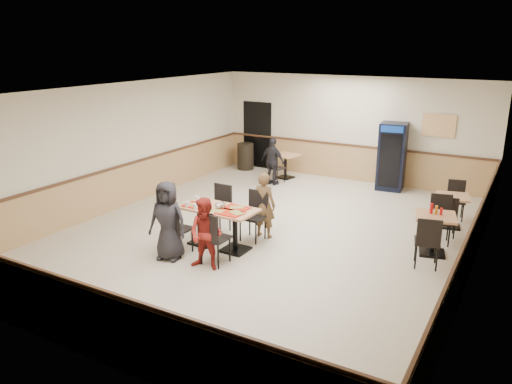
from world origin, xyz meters
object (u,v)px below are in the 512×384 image
Objects in this scene: side_table_far at (452,206)px; trash_bin at (246,156)px; main_table at (219,221)px; pepsi_cooler at (392,156)px; side_table_near at (434,228)px; diner_woman_left at (168,221)px; diner_man_opposite at (264,205)px; lone_diner at (273,161)px; back_table at (286,162)px; diner_woman_right at (206,234)px.

trash_bin is at bearing 161.18° from side_table_far.
pepsi_cooler is at bearing 73.40° from main_table.
side_table_near is 1.07× the size of trash_bin.
side_table_near is (4.26, 2.66, -0.23)m from diner_woman_left.
side_table_far is (3.29, 2.52, -0.21)m from diner_man_opposite.
side_table_far is (4.31, 4.35, -0.27)m from diner_woman_left.
lone_diner reaches higher than trash_bin.
main_table is 0.84× the size of pepsi_cooler.
back_table is (-1.69, 4.41, -0.21)m from diner_man_opposite.
side_table_near is at bearing -31.11° from trash_bin.
side_table_far is at bearing 43.42° from main_table.
diner_woman_right is at bearing 117.27° from lone_diner.
pepsi_cooler reaches higher than side_table_near.
main_table is 1.03× the size of diner_woman_left.
diner_man_opposite is (1.02, 1.83, -0.06)m from diner_woman_left.
diner_woman_right is 0.95× the size of diner_man_opposite.
lone_diner is 1.99m from trash_bin.
diner_woman_left reaches higher than trash_bin.
side_table_near is 6.09m from back_table.
lone_diner is (-1.18, 4.51, 0.13)m from main_table.
lone_diner is (-1.69, 3.59, -0.02)m from diner_man_opposite.
diner_woman_right is 1.60× the size of trash_bin.
diner_woman_right reaches higher than main_table.
diner_man_opposite is at bearing -111.38° from pepsi_cooler.
back_table is at bearing 159.22° from side_table_far.
pepsi_cooler is at bearing 58.79° from diner_woman_left.
diner_man_opposite reaches higher than trash_bin.
main_table is 1.17× the size of diner_woman_right.
diner_man_opposite is 1.68× the size of trash_bin.
side_table_far is at bearing 45.17° from diner_woman_right.
trash_bin reaches higher than side_table_far.
diner_woman_right reaches higher than side_table_near.
diner_woman_right is at bearing -12.93° from diner_woman_left.
lone_diner is 3.27m from pepsi_cooler.
diner_man_opposite reaches higher than main_table.
main_table is 1.01m from diner_woman_right.
diner_man_opposite is (0.15, 1.85, 0.03)m from diner_woman_right.
diner_woman_left is at bearing 172.06° from diner_woman_right.
diner_man_opposite is 1.71× the size of back_table.
diner_woman_right is 0.72× the size of pepsi_cooler.
pepsi_cooler reaches higher than diner_man_opposite.
diner_man_opposite is at bearing -165.72° from side_table_near.
side_table_near reaches higher than back_table.
diner_woman_right reaches higher than trash_bin.
back_table is at bearing -12.41° from trash_bin.
diner_woman_left reaches higher than diner_woman_right.
lone_diner is (-0.67, 5.43, -0.07)m from diner_woman_left.
side_table_far is at bearing -20.78° from back_table.
main_table is at bearing -113.75° from pepsi_cooler.
trash_bin is at bearing 108.68° from diner_woman_right.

